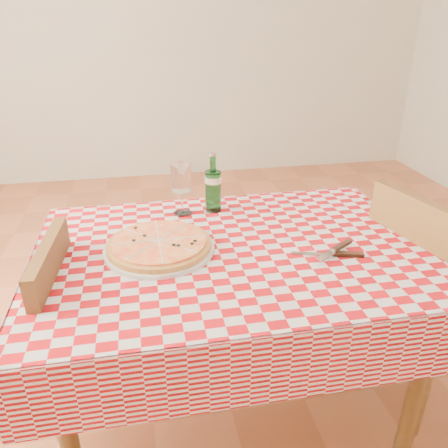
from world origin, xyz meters
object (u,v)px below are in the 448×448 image
object	(u,v)px
chair_near	(422,291)
wine_glass	(181,189)
chair_far	(35,347)
water_bottle	(213,182)
dining_table	(233,273)
pizza_plate	(159,244)

from	to	relation	value
chair_near	wine_glass	distance (m)	0.98
chair_far	water_bottle	distance (m)	0.84
dining_table	pizza_plate	xyz separation A→B (m)	(-0.24, 0.03, 0.12)
chair_near	pizza_plate	size ratio (longest dim) A/B	2.52
pizza_plate	water_bottle	xyz separation A→B (m)	(0.23, 0.29, 0.09)
dining_table	pizza_plate	size ratio (longest dim) A/B	3.33
water_bottle	wine_glass	bearing A→B (deg)	-175.31
chair_far	pizza_plate	world-z (taller)	chair_far
chair_far	wine_glass	world-z (taller)	wine_glass
pizza_plate	water_bottle	size ratio (longest dim) A/B	1.56
water_bottle	wine_glass	xyz separation A→B (m)	(-0.12, -0.01, -0.02)
dining_table	water_bottle	world-z (taller)	water_bottle
dining_table	chair_far	world-z (taller)	chair_far
dining_table	chair_far	bearing A→B (deg)	-175.48
dining_table	wine_glass	size ratio (longest dim) A/B	6.02
chair_near	pizza_plate	distance (m)	1.00
dining_table	water_bottle	size ratio (longest dim) A/B	5.18
water_bottle	wine_glass	distance (m)	0.12
chair_far	water_bottle	bearing A→B (deg)	-146.11
chair_far	wine_glass	distance (m)	0.73
pizza_plate	chair_near	bearing A→B (deg)	-4.03
dining_table	wine_glass	distance (m)	0.39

